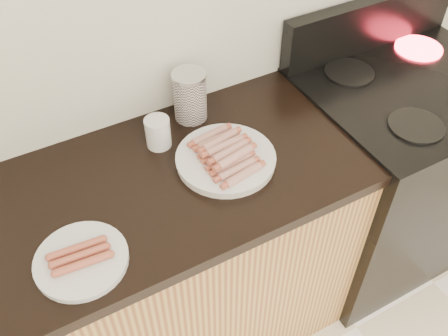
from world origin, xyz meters
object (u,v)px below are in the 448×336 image
stove (387,173)px  mug (158,132)px  side_plate (81,260)px  main_plate (226,160)px  canister (190,96)px

stove → mug: 1.06m
side_plate → stove: bearing=6.5°
main_plate → mug: 0.23m
canister → mug: canister is taller
main_plate → side_plate: bearing=-164.2°
stove → mug: mug is taller
canister → stove: bearing=-17.1°
canister → mug: 0.17m
stove → main_plate: (-0.78, -0.01, 0.45)m
stove → canister: (-0.78, 0.24, 0.53)m
main_plate → stove: bearing=0.5°
main_plate → mug: (-0.14, 0.17, 0.04)m
stove → side_plate: side_plate is taller
stove → canister: size_ratio=5.33×
side_plate → mug: bearing=41.7°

